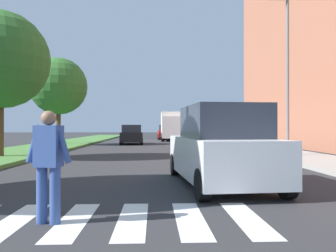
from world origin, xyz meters
TOP-DOWN VIEW (x-y plane):
  - ground_plane at (0.00, 30.00)m, footprint 140.00×140.00m
  - crosswalk at (0.00, 6.03)m, footprint 4.95×2.20m
  - median_strip at (-6.61, 28.00)m, footprint 4.37×64.00m
  - tree_mid at (-6.21, 16.44)m, footprint 4.42×4.42m
  - tree_far at (-6.94, 28.62)m, footprint 4.59×4.59m
  - sidewalk_right at (7.56, 28.00)m, footprint 3.00×64.00m
  - street_lamp_right at (6.97, 16.49)m, footprint 1.02×0.24m
  - pedestrian_performer at (-0.80, 5.86)m, footprint 0.74×0.33m
  - suv_crossing at (2.44, 9.16)m, footprint 2.32×4.74m
  - sedan_midblock at (-1.16, 30.29)m, footprint 2.09×4.48m
  - sedan_distant at (2.18, 41.74)m, footprint 1.98×4.31m
  - sedan_far_horizon at (2.60, 52.77)m, footprint 2.16×4.32m
  - truck_box_delivery at (2.73, 37.64)m, footprint 2.40×6.20m

SIDE VIEW (x-z plane):
  - ground_plane at x=0.00m, z-range 0.00..0.00m
  - crosswalk at x=0.00m, z-range 0.00..0.01m
  - median_strip at x=-6.61m, z-range 0.00..0.15m
  - sidewalk_right at x=7.56m, z-range 0.00..0.15m
  - sedan_far_horizon at x=2.60m, z-range -0.06..1.58m
  - sedan_midblock at x=-1.16m, z-range -0.06..1.60m
  - sedan_distant at x=2.18m, z-range -0.07..1.68m
  - suv_crossing at x=2.44m, z-range -0.05..1.92m
  - pedestrian_performer at x=-0.80m, z-range 0.09..1.78m
  - truck_box_delivery at x=2.73m, z-range 0.08..3.18m
  - tree_mid at x=-6.21m, z-range 1.21..7.79m
  - street_lamp_right at x=6.97m, z-range 0.84..8.34m
  - tree_far at x=-6.94m, z-range 1.30..8.22m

